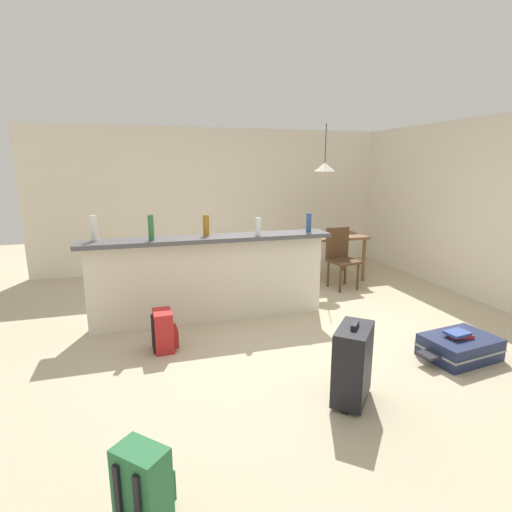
{
  "coord_description": "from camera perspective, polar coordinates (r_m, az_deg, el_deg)",
  "views": [
    {
      "loc": [
        -1.49,
        -4.16,
        1.86
      ],
      "look_at": [
        -0.08,
        0.62,
        0.72
      ],
      "focal_mm": 28.07,
      "sensor_mm": 36.0,
      "label": 1
    }
  ],
  "objects": [
    {
      "name": "partition_half_wall",
      "position": [
        4.86,
        -6.49,
        -3.55
      ],
      "size": [
        2.8,
        0.2,
        0.99
      ],
      "primitive_type": "cube",
      "color": "silver",
      "rests_on": "ground_plane"
    },
    {
      "name": "wall_right",
      "position": [
        6.39,
        29.15,
        5.74
      ],
      "size": [
        0.1,
        6.0,
        2.5
      ],
      "primitive_type": "cube",
      "color": "silver",
      "rests_on": "ground_plane"
    },
    {
      "name": "bottle_white",
      "position": [
        4.77,
        -22.09,
        3.69
      ],
      "size": [
        0.07,
        0.07,
        0.28
      ],
      "primitive_type": "cylinder",
      "color": "silver",
      "rests_on": "bar_countertop"
    },
    {
      "name": "wall_back",
      "position": [
        7.39,
        -4.74,
        8.04
      ],
      "size": [
        6.6,
        0.1,
        2.5
      ],
      "primitive_type": "cube",
      "color": "silver",
      "rests_on": "ground_plane"
    },
    {
      "name": "dining_table",
      "position": [
        6.74,
        10.17,
        2.24
      ],
      "size": [
        1.1,
        0.8,
        0.74
      ],
      "color": "brown",
      "rests_on": "ground_plane"
    },
    {
      "name": "backpack_green",
      "position": [
        2.52,
        -15.78,
        -28.77
      ],
      "size": [
        0.34,
        0.34,
        0.42
      ],
      "color": "#286B3D",
      "rests_on": "ground_plane"
    },
    {
      "name": "suitcase_flat_navy",
      "position": [
        4.51,
        26.99,
        -11.49
      ],
      "size": [
        0.86,
        0.58,
        0.22
      ],
      "color": "#1E284C",
      "rests_on": "ground_plane"
    },
    {
      "name": "pendant_lamp",
      "position": [
        6.67,
        9.78,
        12.4
      ],
      "size": [
        0.34,
        0.34,
        0.78
      ],
      "color": "black"
    },
    {
      "name": "bar_countertop",
      "position": [
        4.75,
        -6.65,
        2.48
      ],
      "size": [
        2.96,
        0.4,
        0.05
      ],
      "primitive_type": "cube",
      "color": "#4C4C51",
      "rests_on": "partition_half_wall"
    },
    {
      "name": "bottle_amber",
      "position": [
        4.79,
        -7.12,
        4.36
      ],
      "size": [
        0.07,
        0.07,
        0.25
      ],
      "primitive_type": "cylinder",
      "color": "#9E661E",
      "rests_on": "bar_countertop"
    },
    {
      "name": "bottle_clear",
      "position": [
        4.78,
        0.32,
        4.23
      ],
      "size": [
        0.06,
        0.06,
        0.21
      ],
      "primitive_type": "cylinder",
      "color": "silver",
      "rests_on": "bar_countertop"
    },
    {
      "name": "book_stack",
      "position": [
        4.45,
        26.88,
        -9.86
      ],
      "size": [
        0.29,
        0.21,
        0.06
      ],
      "color": "#AD2D2D",
      "rests_on": "suitcase_flat_navy"
    },
    {
      "name": "bottle_blue",
      "position": [
        5.07,
        7.53,
        4.73
      ],
      "size": [
        0.06,
        0.06,
        0.23
      ],
      "primitive_type": "cylinder",
      "color": "#284C89",
      "rests_on": "bar_countertop"
    },
    {
      "name": "suitcase_upright_black",
      "position": [
        3.36,
        13.61,
        -14.62
      ],
      "size": [
        0.47,
        0.49,
        0.67
      ],
      "color": "black",
      "rests_on": "ground_plane"
    },
    {
      "name": "ground_plane",
      "position": [
        4.8,
        3.09,
        -10.3
      ],
      "size": [
        13.0,
        13.0,
        0.05
      ],
      "primitive_type": "cube",
      "color": "#BCAD8E"
    },
    {
      "name": "dining_chair_near_partition",
      "position": [
        6.28,
        11.97,
        0.18
      ],
      "size": [
        0.45,
        0.45,
        0.93
      ],
      "color": "#4C331E",
      "rests_on": "ground_plane"
    },
    {
      "name": "backpack_red",
      "position": [
        4.26,
        -12.96,
        -10.42
      ],
      "size": [
        0.26,
        0.29,
        0.42
      ],
      "color": "red",
      "rests_on": "ground_plane"
    },
    {
      "name": "bottle_green",
      "position": [
        4.6,
        -14.74,
        3.93
      ],
      "size": [
        0.06,
        0.06,
        0.28
      ],
      "primitive_type": "cylinder",
      "color": "#2D6B38",
      "rests_on": "bar_countertop"
    }
  ]
}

